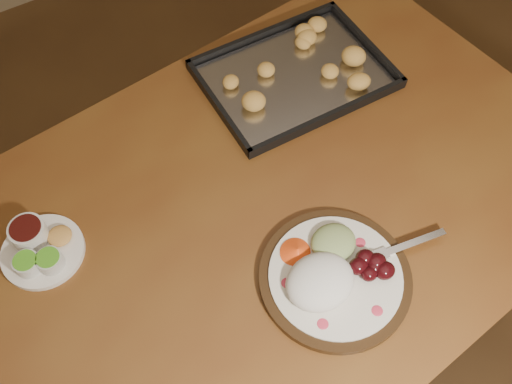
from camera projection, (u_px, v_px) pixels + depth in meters
ground at (295, 363)px, 1.74m from camera, size 4.00×4.00×0.00m
dining_table at (243, 243)px, 1.23m from camera, size 1.59×1.06×0.75m
dinner_plate at (332, 274)px, 1.06m from camera, size 0.38×0.29×0.07m
condiment_saucer at (39, 248)px, 1.09m from camera, size 0.16×0.16×0.05m
baking_tray at (295, 74)px, 1.34m from camera, size 0.43×0.32×0.04m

